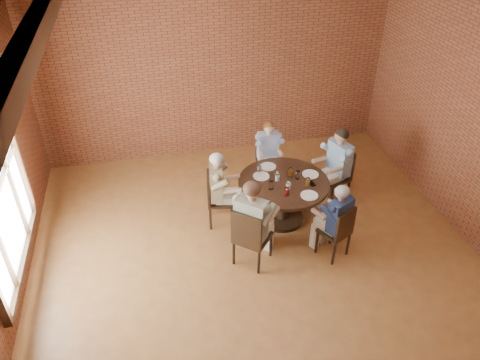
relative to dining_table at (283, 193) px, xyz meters
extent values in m
plane|color=#9A612F|center=(-0.61, -1.06, -0.53)|extent=(7.00, 7.00, 0.00)
plane|color=white|center=(-0.61, -1.06, 2.87)|extent=(7.00, 7.00, 0.00)
plane|color=brown|center=(-0.61, 2.44, 1.17)|extent=(7.00, 0.00, 7.00)
cube|color=black|center=(-3.06, -1.06, 2.74)|extent=(0.22, 6.90, 0.26)
cube|color=black|center=(-3.78, -0.66, -0.02)|extent=(0.10, 2.16, 0.08)
cube|color=black|center=(-3.78, 0.38, 1.12)|extent=(0.10, 0.08, 2.20)
cylinder|color=black|center=(0.00, 0.00, -0.50)|extent=(0.71, 0.71, 0.06)
cylinder|color=black|center=(0.00, 0.00, -0.18)|extent=(0.20, 0.20, 0.64)
cylinder|color=#312012|center=(0.00, 0.00, 0.20)|extent=(1.42, 1.42, 0.05)
cube|color=black|center=(1.01, 0.36, -0.10)|extent=(0.55, 0.55, 0.04)
cube|color=black|center=(1.20, 0.42, 0.17)|extent=(0.18, 0.42, 0.49)
cylinder|color=black|center=(0.78, 0.47, -0.32)|extent=(0.04, 0.04, 0.41)
cylinder|color=black|center=(0.90, 0.12, -0.32)|extent=(0.04, 0.04, 0.41)
cylinder|color=black|center=(1.13, 0.59, -0.32)|extent=(0.04, 0.04, 0.41)
cylinder|color=black|center=(1.25, 0.24, -0.32)|extent=(0.04, 0.04, 0.41)
cube|color=black|center=(0.05, 1.04, -0.10)|extent=(0.40, 0.40, 0.04)
cube|color=black|center=(0.05, 1.21, 0.14)|extent=(0.38, 0.06, 0.43)
cylinder|color=black|center=(-0.12, 0.89, -0.32)|extent=(0.04, 0.04, 0.41)
cylinder|color=black|center=(0.20, 0.87, -0.32)|extent=(0.04, 0.04, 0.41)
cylinder|color=black|center=(-0.11, 1.21, -0.32)|extent=(0.04, 0.04, 0.41)
cylinder|color=black|center=(0.21, 1.19, -0.32)|extent=(0.04, 0.04, 0.41)
cube|color=black|center=(-0.97, 0.15, -0.10)|extent=(0.46, 0.46, 0.04)
cube|color=black|center=(-1.15, 0.18, 0.15)|extent=(0.10, 0.40, 0.46)
cylinder|color=black|center=(-0.83, -0.04, -0.32)|extent=(0.04, 0.04, 0.41)
cylinder|color=black|center=(-0.78, 0.29, -0.32)|extent=(0.04, 0.04, 0.41)
cylinder|color=black|center=(-1.17, 0.01, -0.32)|extent=(0.04, 0.04, 0.41)
cylinder|color=black|center=(-1.12, 0.35, -0.32)|extent=(0.04, 0.04, 0.41)
cube|color=black|center=(-0.69, -0.81, -0.10)|extent=(0.65, 0.65, 0.04)
cube|color=black|center=(-0.83, -0.97, 0.18)|extent=(0.38, 0.33, 0.53)
cylinder|color=black|center=(-0.41, -0.79, -0.32)|extent=(0.04, 0.04, 0.41)
cylinder|color=black|center=(-0.71, -0.53, -0.32)|extent=(0.04, 0.04, 0.41)
cylinder|color=black|center=(-0.67, -1.09, -0.32)|extent=(0.04, 0.04, 0.41)
cylinder|color=black|center=(-0.97, -0.83, -0.32)|extent=(0.04, 0.04, 0.41)
cube|color=black|center=(0.49, -0.94, -0.10)|extent=(0.52, 0.52, 0.04)
cube|color=black|center=(0.57, -1.09, 0.14)|extent=(0.36, 0.21, 0.44)
cylinder|color=black|center=(0.56, -0.72, -0.32)|extent=(0.04, 0.04, 0.41)
cylinder|color=black|center=(0.27, -0.87, -0.32)|extent=(0.04, 0.04, 0.41)
cylinder|color=black|center=(0.71, -1.00, -0.32)|extent=(0.04, 0.04, 0.41)
cylinder|color=black|center=(0.42, -1.15, -0.32)|extent=(0.04, 0.04, 0.41)
cylinder|color=white|center=(0.47, 0.09, 0.23)|extent=(0.26, 0.26, 0.01)
cylinder|color=white|center=(-0.13, 0.45, 0.23)|extent=(0.26, 0.26, 0.01)
cylinder|color=white|center=(-0.31, 0.21, 0.23)|extent=(0.26, 0.26, 0.01)
cylinder|color=white|center=(0.26, -0.44, 0.23)|extent=(0.26, 0.26, 0.01)
cylinder|color=white|center=(0.23, 0.02, 0.29)|extent=(0.07, 0.07, 0.14)
cylinder|color=white|center=(0.15, 0.13, 0.29)|extent=(0.07, 0.07, 0.14)
cylinder|color=white|center=(-0.32, 0.29, 0.29)|extent=(0.07, 0.07, 0.14)
cylinder|color=white|center=(-0.09, 0.05, 0.29)|extent=(0.07, 0.07, 0.14)
cylinder|color=white|center=(-0.25, -0.15, 0.29)|extent=(0.07, 0.07, 0.14)
cylinder|color=white|center=(-0.07, -0.36, 0.29)|extent=(0.07, 0.07, 0.14)
cylinder|color=white|center=(0.00, -0.21, 0.29)|extent=(0.07, 0.07, 0.14)
cylinder|color=white|center=(0.32, -0.19, 0.29)|extent=(0.07, 0.07, 0.14)
cube|color=black|center=(0.40, -0.16, 0.23)|extent=(0.10, 0.17, 0.01)
camera|label=1|loc=(-1.96, -5.67, 4.33)|focal=35.00mm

